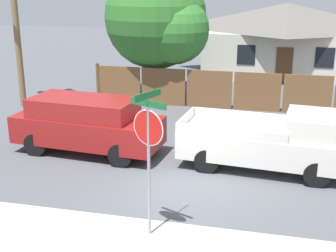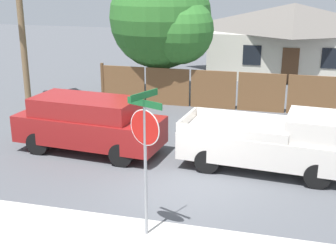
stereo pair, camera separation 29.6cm
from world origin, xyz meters
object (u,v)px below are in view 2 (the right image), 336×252
(house, at_px, (292,38))
(red_suv, at_px, (89,123))
(orange_pickup, at_px, (274,142))
(stop_sign, at_px, (145,139))
(oak_tree, at_px, (164,20))

(house, xyz_separation_m, red_suv, (-6.37, -15.32, -1.16))
(house, bearing_deg, red_suv, -112.58)
(orange_pickup, bearing_deg, house, 94.02)
(orange_pickup, relative_size, stop_sign, 1.57)
(oak_tree, distance_m, orange_pickup, 10.01)
(house, distance_m, oak_tree, 9.65)
(red_suv, relative_size, orange_pickup, 0.96)
(house, xyz_separation_m, oak_tree, (-5.85, -7.51, 1.55))
(oak_tree, relative_size, orange_pickup, 1.18)
(red_suv, distance_m, stop_sign, 5.91)
(oak_tree, xyz_separation_m, red_suv, (-0.52, -7.80, -2.71))
(house, bearing_deg, orange_pickup, -91.11)
(orange_pickup, bearing_deg, stop_sign, -114.62)
(house, bearing_deg, stop_sign, -98.33)
(red_suv, xyz_separation_m, orange_pickup, (6.07, -0.02, -0.12))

